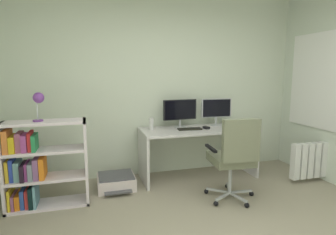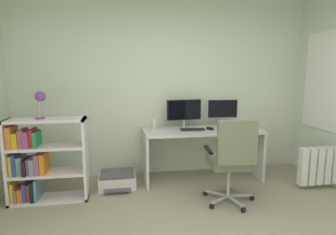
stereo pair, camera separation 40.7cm
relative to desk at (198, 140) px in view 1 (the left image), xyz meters
The scene contains 14 objects.
wall_back 1.03m from the desk, 139.95° to the left, with size 4.41×0.10×2.75m, color silver.
window_pane 2.03m from the desk, 20.23° to the right, with size 0.01×1.43×1.31m, color white.
window_frame 2.02m from the desk, 20.31° to the right, with size 0.02×1.51×1.39m, color white.
desk is the anchor object (origin of this frame).
monitor_main 0.52m from the desk, 146.19° to the left, with size 0.52×0.18×0.42m.
monitor_secondary 0.59m from the desk, 23.55° to the left, with size 0.48×0.18×0.42m.
keyboard 0.25m from the desk, 161.40° to the right, with size 0.34×0.13×0.02m, color black.
computer_mouse 0.23m from the desk, 30.09° to the right, with size 0.06×0.10×0.03m, color black.
desktop_speaker 0.75m from the desk, behind, with size 0.07×0.07×0.17m, color silver.
office_chair 0.90m from the desk, 84.16° to the right, with size 0.62×0.63×1.04m.
bookshelf 2.19m from the desk, 169.75° to the right, with size 0.91×0.32×1.01m.
desk_lamp 2.22m from the desk, 169.40° to the right, with size 0.14×0.12×0.32m.
printer 1.32m from the desk, behind, with size 0.49×0.52×0.19m.
radiator 1.75m from the desk, 21.32° to the right, with size 0.90×0.10×0.51m.
Camera 1 is at (-1.08, -1.92, 1.54)m, focal length 30.09 mm.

